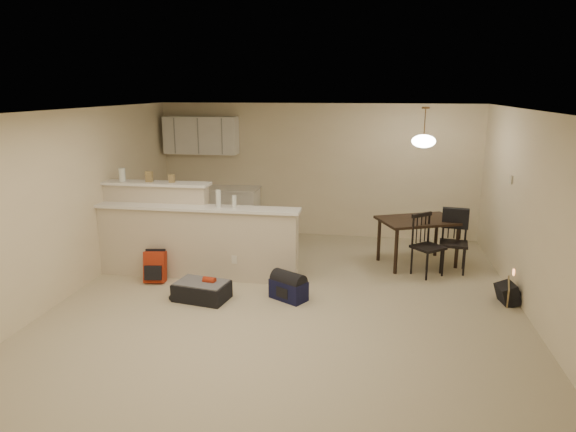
% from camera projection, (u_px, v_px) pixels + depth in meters
% --- Properties ---
extents(room, '(7.00, 7.02, 2.50)m').
position_uv_depth(room, '(287.00, 214.00, 6.35)').
color(room, '#BDB192').
rests_on(room, ground).
extents(breakfast_bar, '(3.08, 0.58, 1.39)m').
position_uv_depth(breakfast_bar, '(182.00, 236.00, 7.72)').
color(breakfast_bar, beige).
rests_on(breakfast_bar, ground).
extents(upper_cabinets, '(1.40, 0.34, 0.70)m').
position_uv_depth(upper_cabinets, '(201.00, 135.00, 9.71)').
color(upper_cabinets, white).
rests_on(upper_cabinets, room).
extents(kitchen_counter, '(1.80, 0.60, 0.90)m').
position_uv_depth(kitchen_counter, '(212.00, 212.00, 9.91)').
color(kitchen_counter, white).
rests_on(kitchen_counter, ground).
extents(thermostat, '(0.02, 0.12, 0.12)m').
position_uv_depth(thermostat, '(511.00, 180.00, 7.30)').
color(thermostat, beige).
rests_on(thermostat, room).
extents(jar, '(0.10, 0.10, 0.20)m').
position_uv_depth(jar, '(122.00, 175.00, 7.79)').
color(jar, silver).
rests_on(jar, breakfast_bar).
extents(cereal_box, '(0.10, 0.07, 0.16)m').
position_uv_depth(cereal_box, '(149.00, 177.00, 7.72)').
color(cereal_box, olive).
rests_on(cereal_box, breakfast_bar).
extents(small_box, '(0.08, 0.06, 0.12)m').
position_uv_depth(small_box, '(172.00, 179.00, 7.67)').
color(small_box, olive).
rests_on(small_box, breakfast_bar).
extents(bottle_a, '(0.07, 0.07, 0.26)m').
position_uv_depth(bottle_a, '(218.00, 198.00, 7.40)').
color(bottle_a, silver).
rests_on(bottle_a, breakfast_bar).
extents(bottle_b, '(0.06, 0.06, 0.18)m').
position_uv_depth(bottle_b, '(234.00, 202.00, 7.37)').
color(bottle_b, silver).
rests_on(bottle_b, breakfast_bar).
extents(dining_table, '(1.42, 1.21, 0.75)m').
position_uv_depth(dining_table, '(418.00, 225.00, 8.14)').
color(dining_table, black).
rests_on(dining_table, ground).
extents(pendant_lamp, '(0.36, 0.36, 0.62)m').
position_uv_depth(pendant_lamp, '(424.00, 141.00, 7.82)').
color(pendant_lamp, brown).
rests_on(pendant_lamp, room).
extents(dining_chair_near, '(0.57, 0.56, 0.94)m').
position_uv_depth(dining_chair_near, '(428.00, 245.00, 7.70)').
color(dining_chair_near, black).
rests_on(dining_chair_near, ground).
extents(dining_chair_far, '(0.47, 0.45, 0.95)m').
position_uv_depth(dining_chair_far, '(454.00, 242.00, 7.87)').
color(dining_chair_far, black).
rests_on(dining_chair_far, ground).
extents(suitcase, '(0.76, 0.57, 0.24)m').
position_uv_depth(suitcase, '(202.00, 291.00, 6.89)').
color(suitcase, black).
rests_on(suitcase, ground).
extents(red_backpack, '(0.33, 0.23, 0.45)m').
position_uv_depth(red_backpack, '(155.00, 267.00, 7.50)').
color(red_backpack, '#AC2C13').
rests_on(red_backpack, ground).
extents(navy_duffel, '(0.56, 0.48, 0.27)m').
position_uv_depth(navy_duffel, '(289.00, 290.00, 6.89)').
color(navy_duffel, black).
rests_on(navy_duffel, ground).
extents(black_daypack, '(0.26, 0.33, 0.26)m').
position_uv_depth(black_daypack, '(508.00, 294.00, 6.75)').
color(black_daypack, black).
rests_on(black_daypack, ground).
extents(cardboard_sheet, '(0.10, 0.39, 0.30)m').
position_uv_depth(cardboard_sheet, '(508.00, 293.00, 6.75)').
color(cardboard_sheet, olive).
rests_on(cardboard_sheet, ground).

